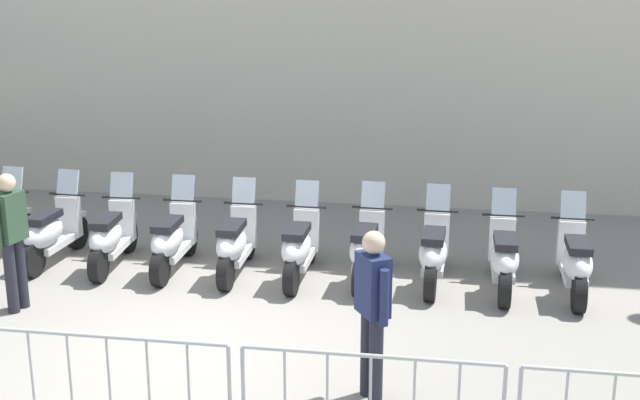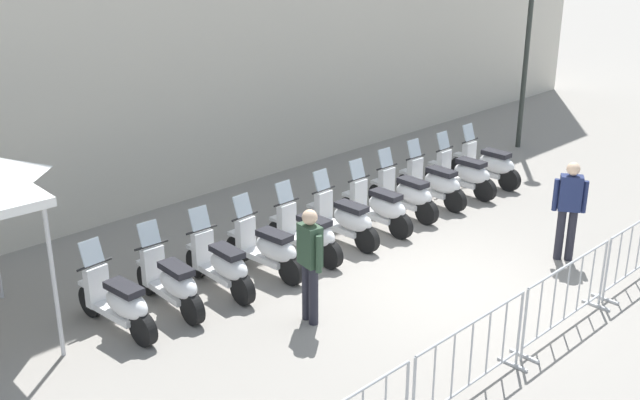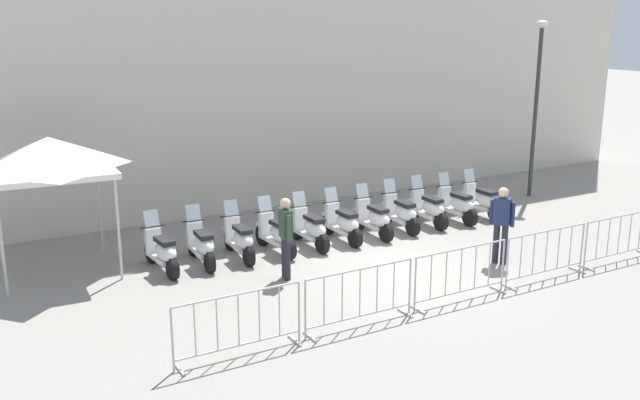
{
  "view_description": "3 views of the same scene",
  "coord_description": "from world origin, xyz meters",
  "px_view_note": "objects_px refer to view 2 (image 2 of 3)",
  "views": [
    {
      "loc": [
        3.28,
        -8.05,
        4.15
      ],
      "look_at": [
        0.99,
        2.69,
        1.04
      ],
      "focal_mm": 47.5,
      "sensor_mm": 36.0,
      "label": 1
    },
    {
      "loc": [
        -8.84,
        -6.79,
        5.6
      ],
      "look_at": [
        -1.27,
        1.7,
        1.3
      ],
      "focal_mm": 43.42,
      "sensor_mm": 36.0,
      "label": 2
    },
    {
      "loc": [
        -7.85,
        -11.69,
        5.14
      ],
      "look_at": [
        -0.63,
        2.57,
        1.05
      ],
      "focal_mm": 38.6,
      "sensor_mm": 36.0,
      "label": 3
    }
  ],
  "objects_px": {
    "motorcycle_3": "(267,249)",
    "motorcycle_4": "(307,233)",
    "motorcycle_6": "(379,207)",
    "barrier_segment_1": "(471,360)",
    "motorcycle_7": "(406,194)",
    "motorcycle_9": "(464,174)",
    "motorcycle_2": "(222,265)",
    "barrier_segment_3": "(639,250)",
    "motorcycle_0": "(119,303)",
    "officer_near_row_end": "(310,259)",
    "motorcycle_5": "(344,220)",
    "barrier_segment_2": "(566,297)",
    "officer_mid_plaza": "(569,205)",
    "motorcycle_8": "(434,183)",
    "street_lamp": "(530,16)",
    "motorcycle_10": "(489,165)",
    "motorcycle_1": "(171,282)"
  },
  "relations": [
    {
      "from": "motorcycle_5",
      "to": "street_lamp",
      "type": "height_order",
      "value": "street_lamp"
    },
    {
      "from": "motorcycle_4",
      "to": "officer_near_row_end",
      "type": "bearing_deg",
      "value": -129.82
    },
    {
      "from": "barrier_segment_2",
      "to": "officer_mid_plaza",
      "type": "distance_m",
      "value": 2.53
    },
    {
      "from": "motorcycle_6",
      "to": "motorcycle_7",
      "type": "bearing_deg",
      "value": 8.59
    },
    {
      "from": "motorcycle_5",
      "to": "barrier_segment_2",
      "type": "height_order",
      "value": "motorcycle_5"
    },
    {
      "from": "motorcycle_4",
      "to": "motorcycle_3",
      "type": "bearing_deg",
      "value": -177.35
    },
    {
      "from": "motorcycle_6",
      "to": "barrier_segment_3",
      "type": "bearing_deg",
      "value": -69.03
    },
    {
      "from": "motorcycle_8",
      "to": "street_lamp",
      "type": "relative_size",
      "value": 0.33
    },
    {
      "from": "motorcycle_5",
      "to": "motorcycle_9",
      "type": "bearing_deg",
      "value": 2.83
    },
    {
      "from": "officer_near_row_end",
      "to": "officer_mid_plaza",
      "type": "xyz_separation_m",
      "value": [
        4.59,
        -1.28,
        0.0
      ]
    },
    {
      "from": "officer_mid_plaza",
      "to": "street_lamp",
      "type": "bearing_deg",
      "value": 41.2
    },
    {
      "from": "barrier_segment_3",
      "to": "motorcycle_6",
      "type": "bearing_deg",
      "value": 110.97
    },
    {
      "from": "motorcycle_4",
      "to": "motorcycle_7",
      "type": "bearing_deg",
      "value": 4.08
    },
    {
      "from": "motorcycle_8",
      "to": "barrier_segment_1",
      "type": "bearing_deg",
      "value": -135.9
    },
    {
      "from": "motorcycle_6",
      "to": "street_lamp",
      "type": "distance_m",
      "value": 7.16
    },
    {
      "from": "motorcycle_0",
      "to": "motorcycle_1",
      "type": "height_order",
      "value": "same"
    },
    {
      "from": "motorcycle_0",
      "to": "motorcycle_9",
      "type": "height_order",
      "value": "same"
    },
    {
      "from": "motorcycle_10",
      "to": "barrier_segment_3",
      "type": "distance_m",
      "value": 4.79
    },
    {
      "from": "motorcycle_6",
      "to": "barrier_segment_1",
      "type": "bearing_deg",
      "value": -123.88
    },
    {
      "from": "motorcycle_9",
      "to": "motorcycle_7",
      "type": "bearing_deg",
      "value": -179.28
    },
    {
      "from": "motorcycle_2",
      "to": "barrier_segment_2",
      "type": "distance_m",
      "value": 5.09
    },
    {
      "from": "motorcycle_4",
      "to": "motorcycle_9",
      "type": "relative_size",
      "value": 1.0
    },
    {
      "from": "motorcycle_2",
      "to": "motorcycle_4",
      "type": "xyz_separation_m",
      "value": [
        1.79,
        0.05,
        0.0
      ]
    },
    {
      "from": "motorcycle_0",
      "to": "motorcycle_2",
      "type": "height_order",
      "value": "same"
    },
    {
      "from": "motorcycle_4",
      "to": "barrier_segment_3",
      "type": "height_order",
      "value": "motorcycle_4"
    },
    {
      "from": "motorcycle_3",
      "to": "barrier_segment_1",
      "type": "relative_size",
      "value": 0.79
    },
    {
      "from": "motorcycle_0",
      "to": "officer_near_row_end",
      "type": "height_order",
      "value": "officer_near_row_end"
    },
    {
      "from": "barrier_segment_2",
      "to": "motorcycle_4",
      "type": "bearing_deg",
      "value": 104.62
    },
    {
      "from": "motorcycle_2",
      "to": "motorcycle_6",
      "type": "distance_m",
      "value": 3.58
    },
    {
      "from": "motorcycle_3",
      "to": "street_lamp",
      "type": "bearing_deg",
      "value": 9.38
    },
    {
      "from": "motorcycle_6",
      "to": "barrier_segment_2",
      "type": "height_order",
      "value": "motorcycle_6"
    },
    {
      "from": "motorcycle_6",
      "to": "motorcycle_10",
      "type": "xyz_separation_m",
      "value": [
        3.57,
        0.19,
        0.0
      ]
    },
    {
      "from": "motorcycle_7",
      "to": "barrier_segment_2",
      "type": "bearing_deg",
      "value": -109.45
    },
    {
      "from": "motorcycle_2",
      "to": "motorcycle_9",
      "type": "bearing_deg",
      "value": 2.39
    },
    {
      "from": "motorcycle_2",
      "to": "barrier_segment_1",
      "type": "relative_size",
      "value": 0.78
    },
    {
      "from": "motorcycle_2",
      "to": "barrier_segment_3",
      "type": "relative_size",
      "value": 0.78
    },
    {
      "from": "motorcycle_7",
      "to": "motorcycle_9",
      "type": "xyz_separation_m",
      "value": [
        1.79,
        0.02,
        0.0
      ]
    },
    {
      "from": "motorcycle_6",
      "to": "barrier_segment_1",
      "type": "xyz_separation_m",
      "value": [
        -2.96,
        -4.41,
        0.07
      ]
    },
    {
      "from": "motorcycle_5",
      "to": "barrier_segment_1",
      "type": "bearing_deg",
      "value": -115.24
    },
    {
      "from": "motorcycle_7",
      "to": "motorcycle_8",
      "type": "height_order",
      "value": "same"
    },
    {
      "from": "motorcycle_3",
      "to": "motorcycle_4",
      "type": "xyz_separation_m",
      "value": [
        0.89,
        0.04,
        0.0
      ]
    },
    {
      "from": "motorcycle_10",
      "to": "street_lamp",
      "type": "bearing_deg",
      "value": 22.89
    },
    {
      "from": "barrier_segment_2",
      "to": "motorcycle_2",
      "type": "bearing_deg",
      "value": 124.66
    },
    {
      "from": "motorcycle_8",
      "to": "motorcycle_0",
      "type": "bearing_deg",
      "value": -177.28
    },
    {
      "from": "barrier_segment_1",
      "to": "barrier_segment_2",
      "type": "xyz_separation_m",
      "value": [
        2.28,
        0.11,
        0.0
      ]
    },
    {
      "from": "street_lamp",
      "to": "officer_near_row_end",
      "type": "relative_size",
      "value": 3.04
    },
    {
      "from": "motorcycle_1",
      "to": "officer_mid_plaza",
      "type": "relative_size",
      "value": 0.99
    },
    {
      "from": "barrier_segment_3",
      "to": "officer_mid_plaza",
      "type": "relative_size",
      "value": 1.27
    },
    {
      "from": "motorcycle_2",
      "to": "motorcycle_7",
      "type": "xyz_separation_m",
      "value": [
        4.46,
        0.24,
        0.0
      ]
    },
    {
      "from": "motorcycle_4",
      "to": "street_lamp",
      "type": "height_order",
      "value": "street_lamp"
    }
  ]
}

